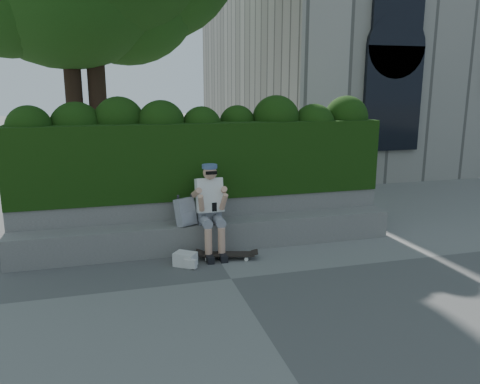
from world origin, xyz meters
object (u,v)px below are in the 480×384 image
object	(u,v)px
backpack_plaid	(185,212)
backpack_ground	(185,259)
skateboard	(227,254)
person	(210,206)

from	to	relation	value
backpack_plaid	backpack_ground	bearing A→B (deg)	-128.01
skateboard	backpack_plaid	size ratio (longest dim) A/B	2.04
person	skateboard	xyz separation A→B (m)	(0.17, -0.34, -0.68)
backpack_plaid	backpack_ground	distance (m)	0.77
backpack_plaid	skateboard	bearing A→B (deg)	-65.15
backpack_plaid	backpack_ground	size ratio (longest dim) A/B	1.38
skateboard	backpack_ground	bearing A→B (deg)	-156.42
person	backpack_plaid	distance (m)	0.39
person	skateboard	bearing A→B (deg)	-63.25
skateboard	backpack_plaid	world-z (taller)	backpack_plaid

